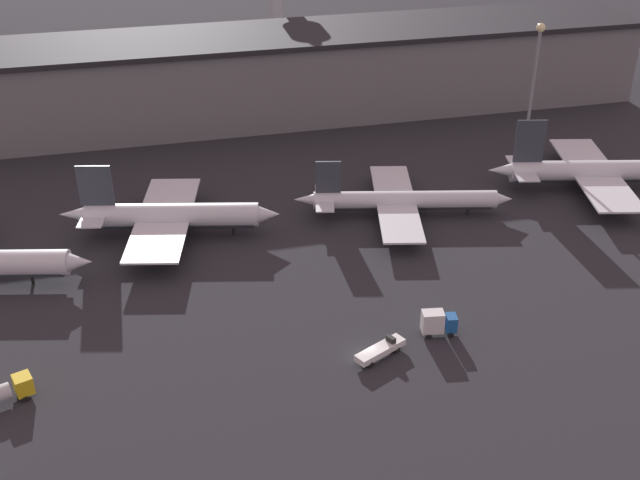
# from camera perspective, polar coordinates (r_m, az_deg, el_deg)

# --- Properties ---
(ground) EXTENTS (600.00, 600.00, 0.00)m
(ground) POSITION_cam_1_polar(r_m,az_deg,el_deg) (112.96, 3.10, -8.15)
(ground) COLOR #26262B
(terminal_building) EXTENTS (185.28, 24.70, 19.76)m
(terminal_building) POSITION_cam_1_polar(r_m,az_deg,el_deg) (189.25, -4.91, 11.49)
(terminal_building) COLOR slate
(terminal_building) RESTS_ON ground
(airplane_1) EXTENTS (38.14, 31.84, 13.45)m
(airplane_1) POSITION_cam_1_polar(r_m,az_deg,el_deg) (141.51, -10.64, 1.67)
(airplane_1) COLOR silver
(airplane_1) RESTS_ON ground
(airplane_2) EXTENTS (39.62, 31.14, 10.87)m
(airplane_2) POSITION_cam_1_polar(r_m,az_deg,el_deg) (146.87, 5.85, 2.79)
(airplane_2) COLOR silver
(airplane_2) RESTS_ON ground
(airplane_3) EXTENTS (44.21, 34.02, 14.36)m
(airplane_3) POSITION_cam_1_polar(r_m,az_deg,el_deg) (164.89, 19.38, 4.61)
(airplane_3) COLOR silver
(airplane_3) RESTS_ON ground
(service_vehicle_2) EXTENTS (8.03, 4.67, 3.20)m
(service_vehicle_2) POSITION_cam_1_polar(r_m,az_deg,el_deg) (111.58, -21.64, -10.05)
(service_vehicle_2) COLOR gold
(service_vehicle_2) RESTS_ON ground
(service_vehicle_3) EXTENTS (5.27, 2.80, 3.91)m
(service_vehicle_3) POSITION_cam_1_polar(r_m,az_deg,el_deg) (116.56, 8.36, -5.82)
(service_vehicle_3) COLOR #195199
(service_vehicle_3) RESTS_ON ground
(service_vehicle_4) EXTENTS (8.05, 5.33, 2.46)m
(service_vehicle_4) POSITION_cam_1_polar(r_m,az_deg,el_deg) (112.10, 4.34, -7.79)
(service_vehicle_4) COLOR white
(service_vehicle_4) RESTS_ON ground
(lamp_post_1) EXTENTS (1.80, 1.80, 27.90)m
(lamp_post_1) POSITION_cam_1_polar(r_m,az_deg,el_deg) (171.81, 15.01, 11.31)
(lamp_post_1) COLOR slate
(lamp_post_1) RESTS_ON ground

